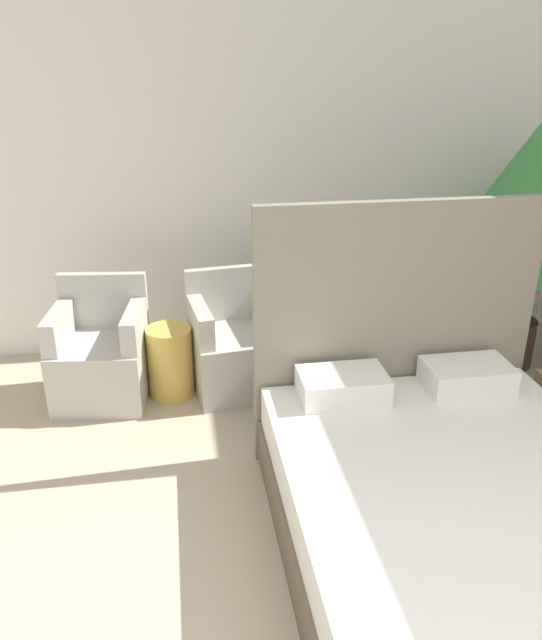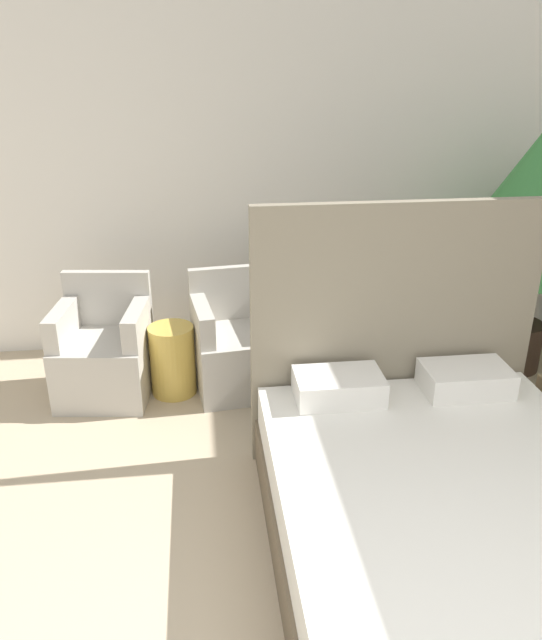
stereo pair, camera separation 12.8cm
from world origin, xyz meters
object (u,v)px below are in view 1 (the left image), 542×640
armchair_near_window_right (236,350)px  armchair_near_window_left (102,359)px  potted_palm (530,201)px  side_table (170,362)px  bed (461,516)px

armchair_near_window_right → armchair_near_window_left: bearing=172.9°
potted_palm → side_table: 2.67m
armchair_near_window_right → side_table: size_ratio=1.65×
armchair_near_window_left → armchair_near_window_right: 0.90m
armchair_near_window_left → potted_palm: bearing=8.0°
armchair_near_window_right → potted_palm: bearing=-5.5°
armchair_near_window_left → armchair_near_window_right: same height
bed → armchair_near_window_left: bed is taller
armchair_near_window_right → potted_palm: (2.03, 0.06, 0.95)m
bed → armchair_near_window_right: (-0.80, 1.81, -0.00)m
armchair_near_window_right → potted_palm: size_ratio=0.46×
potted_palm → side_table: size_ratio=3.60×
armchair_near_window_left → potted_palm: potted_palm is taller
bed → side_table: (-1.25, 1.78, -0.04)m
armchair_near_window_left → side_table: 0.45m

